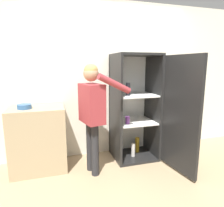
{
  "coord_description": "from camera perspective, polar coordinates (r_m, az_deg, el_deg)",
  "views": [
    {
      "loc": [
        -0.96,
        -2.3,
        1.52
      ],
      "look_at": [
        -0.08,
        0.62,
        0.93
      ],
      "focal_mm": 32.0,
      "sensor_mm": 36.0,
      "label": 1
    }
  ],
  "objects": [
    {
      "name": "wall_back",
      "position": [
        3.42,
        -0.36,
        6.79
      ],
      "size": [
        7.0,
        0.06,
        2.55
      ],
      "color": "silver",
      "rests_on": "ground_plane"
    },
    {
      "name": "counter",
      "position": [
        3.14,
        -20.27,
        -9.42
      ],
      "size": [
        0.76,
        0.57,
        0.93
      ],
      "color": "tan",
      "rests_on": "ground_plane"
    },
    {
      "name": "person",
      "position": [
        2.72,
        -5.67,
        -0.73
      ],
      "size": [
        0.68,
        0.53,
        1.54
      ],
      "color": "#262628",
      "rests_on": "ground_plane"
    },
    {
      "name": "bowl",
      "position": [
        2.96,
        -23.76,
        -0.81
      ],
      "size": [
        0.19,
        0.19,
        0.06
      ],
      "color": "#335B8E",
      "rests_on": "counter"
    },
    {
      "name": "refrigerator",
      "position": [
        3.2,
        8.71,
        -1.51
      ],
      "size": [
        0.83,
        1.29,
        1.7
      ],
      "color": "black",
      "rests_on": "ground_plane"
    },
    {
      "name": "ground_plane",
      "position": [
        2.92,
        5.47,
        -20.56
      ],
      "size": [
        12.0,
        12.0,
        0.0
      ],
      "primitive_type": "plane",
      "color": "tan"
    }
  ]
}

